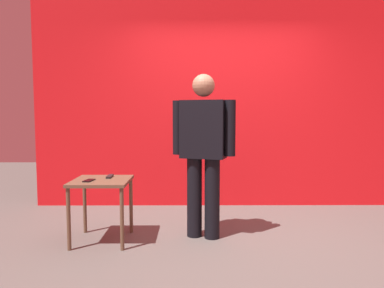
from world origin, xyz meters
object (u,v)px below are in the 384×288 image
(side_table, at_px, (102,189))
(tv_remote, at_px, (110,176))
(standing_person, at_px, (203,147))
(cell_phone, at_px, (89,180))

(side_table, height_order, tv_remote, tv_remote)
(standing_person, relative_size, side_table, 2.68)
(standing_person, height_order, side_table, standing_person)
(cell_phone, xyz_separation_m, tv_remote, (0.15, 0.20, 0.01))
(standing_person, xyz_separation_m, tv_remote, (-0.94, 0.01, -0.30))
(standing_person, bearing_deg, cell_phone, -170.62)
(cell_phone, bearing_deg, tv_remote, 60.81)
(cell_phone, distance_m, tv_remote, 0.25)
(side_table, distance_m, cell_phone, 0.16)
(standing_person, distance_m, side_table, 1.08)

